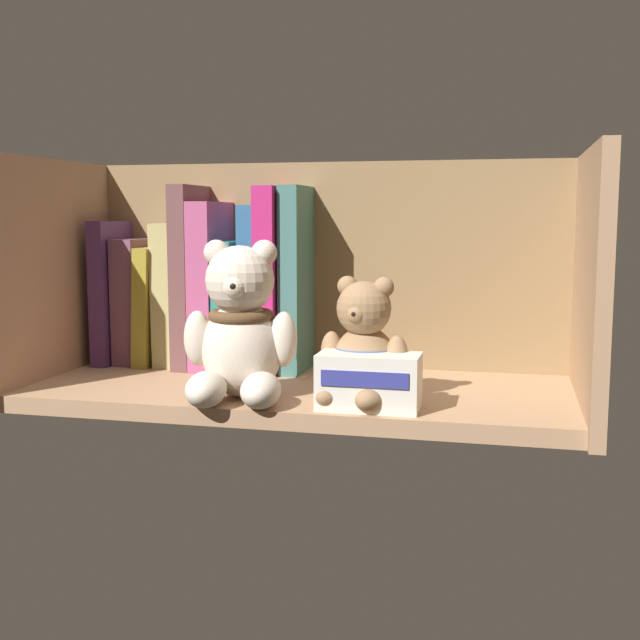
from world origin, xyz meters
TOP-DOWN VIEW (x-y plane):
  - shelf_board at (0.00, 0.00)cm, footprint 64.68×27.33cm
  - shelf_back_panel at (0.00, 14.27)cm, footprint 67.08×1.20cm
  - shelf_side_panel_left at (-33.14, 0.00)cm, footprint 1.60×29.73cm
  - shelf_side_panel_right at (33.14, 0.00)cm, footprint 1.60×29.73cm
  - book_0 at (-29.70, 10.36)cm, footprint 2.28×11.85cm
  - book_1 at (-26.61, 10.36)cm, footprint 3.34×9.39cm
  - book_2 at (-23.61, 10.36)cm, footprint 2.75×11.15cm
  - book_3 at (-20.73, 10.36)cm, footprint 3.26×9.73cm
  - book_4 at (-17.70, 10.36)cm, footprint 2.39×12.83cm
  - book_5 at (-14.67, 10.36)cm, footprint 3.12×13.81cm
  - book_6 at (-11.52, 10.36)cm, footprint 2.62×13.89cm
  - book_7 at (-8.70, 10.36)cm, footprint 2.45×10.18cm
  - book_8 at (-5.83, 10.36)cm, footprint 2.73×14.00cm
  - book_9 at (-2.90, 10.36)cm, footprint 2.57×11.74cm
  - teddy_bear_larger at (-4.74, -8.42)cm, footprint 13.26×13.72cm
  - teddy_bear_smaller at (9.10, -7.13)cm, footprint 10.37×11.07cm
  - small_product_box at (10.23, -9.83)cm, footprint 10.87×5.61cm

SIDE VIEW (x-z plane):
  - shelf_board at x=0.00cm, z-range 0.00..2.00cm
  - small_product_box at x=10.23cm, z-range 2.01..8.00cm
  - teddy_bear_smaller at x=9.10cm, z-range 0.50..14.49cm
  - teddy_bear_larger at x=-4.74cm, z-range 0.69..18.60cm
  - book_2 at x=-23.61cm, z-range 1.96..18.28cm
  - book_6 at x=-11.52cm, z-range 2.00..19.23cm
  - book_1 at x=-26.61cm, z-range 2.00..19.38cm
  - book_3 at x=-20.73cm, z-range 1.99..21.56cm
  - book_0 at x=-29.70cm, z-range 2.00..21.84cm
  - book_7 at x=-8.70cm, z-range 2.00..23.92cm
  - book_5 at x=-14.67cm, z-range 2.00..24.40cm
  - book_8 at x=-5.83cm, z-range 2.00..26.32cm
  - book_9 at x=-2.90cm, z-range 2.00..26.44cm
  - book_4 at x=-17.70cm, z-range 2.00..26.61cm
  - shelf_back_panel at x=0.00cm, z-range 0.00..29.75cm
  - shelf_side_panel_left at x=-33.14cm, z-range 0.00..29.75cm
  - shelf_side_panel_right at x=33.14cm, z-range 0.00..29.75cm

